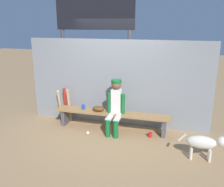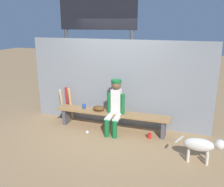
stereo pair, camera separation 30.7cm
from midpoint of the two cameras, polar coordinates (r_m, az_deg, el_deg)
ground_plane at (r=5.83m, az=1.53°, el=-8.32°), size 30.00×30.00×0.00m
chainlink_fence at (r=5.83m, az=2.72°, el=2.35°), size 4.38×0.03×2.05m
dugout_bench at (r=5.69m, az=1.55°, el=-5.21°), size 2.67×0.36×0.43m
player_seated at (r=5.47m, az=2.25°, el=-2.74°), size 0.41×0.55×1.20m
baseball_glove at (r=5.74m, az=-1.57°, el=-3.46°), size 0.28×0.20×0.12m
bat_wood_tan at (r=6.27m, az=-8.16°, el=-2.52°), size 0.06×0.18×0.85m
bat_aluminum_red at (r=6.37m, az=-8.91°, el=-2.17°), size 0.10×0.21×0.86m
bat_wood_natural at (r=6.44m, az=-10.16°, el=-2.34°), size 0.10×0.25×0.80m
baseball at (r=5.61m, az=-4.17°, el=-8.97°), size 0.07×0.07×0.07m
cup_on_ground at (r=5.48m, az=10.25°, el=-9.62°), size 0.08×0.08×0.11m
cup_on_bench at (r=5.91m, az=-4.97°, el=-2.98°), size 0.08×0.08×0.11m
scoreboard at (r=6.51m, az=-1.50°, el=16.06°), size 2.34×0.27×3.42m
dog at (r=4.75m, az=21.93°, el=-11.09°), size 0.84×0.20×0.49m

